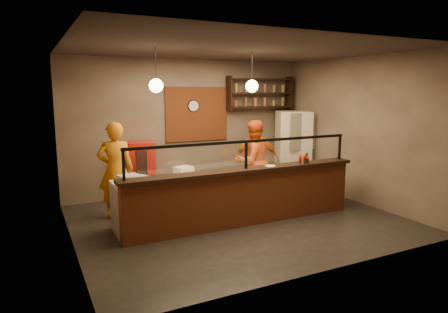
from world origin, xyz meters
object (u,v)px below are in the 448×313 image
cook_right (256,160)px  fridge (293,149)px  cook_mid (253,161)px  pizza_dough (272,168)px  wall_clock (193,106)px  cook_left (116,170)px  condiment_caddy (304,160)px  pepper_mill (307,158)px  red_cooler (143,172)px

cook_right → fridge: fridge is taller
cook_mid → pizza_dough: (-0.01, -0.77, -0.01)m
wall_clock → cook_left: size_ratio=0.16×
cook_right → condiment_caddy: 1.55m
cook_left → wall_clock: bearing=-135.9°
cook_mid → wall_clock: bearing=-65.1°
wall_clock → cook_mid: size_ratio=0.16×
wall_clock → pepper_mill: 3.20m
condiment_caddy → pizza_dough: bearing=126.0°
wall_clock → condiment_caddy: wall_clock is taller
cook_mid → cook_right: 0.31m
cook_right → fridge: bearing=-137.6°
cook_right → red_cooler: (-2.41, 0.93, -0.22)m
cook_mid → pepper_mill: 1.42m
pizza_dough → pepper_mill: bearing=-51.6°
cook_mid → fridge: (1.68, 0.81, 0.06)m
cook_right → condiment_caddy: (0.16, -1.52, 0.22)m
wall_clock → cook_mid: wall_clock is taller
pepper_mill → pizza_dough: bearing=128.4°
cook_left → condiment_caddy: 3.68m
fridge → pepper_mill: 2.48m
pizza_dough → cook_mid: bearing=89.3°
red_cooler → pepper_mill: red_cooler is taller
cook_mid → red_cooler: size_ratio=1.36×
fridge → pizza_dough: 2.31m
fridge → red_cooler: bearing=-162.2°
cook_mid → pizza_dough: cook_mid is taller
pizza_dough → condiment_caddy: (0.39, -0.54, 0.20)m
red_cooler → wall_clock: bearing=25.8°
cook_mid → pepper_mill: (0.44, -1.33, 0.25)m
wall_clock → fridge: size_ratio=0.15×
wall_clock → red_cooler: 2.01m
cook_right → cook_mid: bearing=64.3°
cook_right → red_cooler: size_ratio=1.33×
cook_mid → condiment_caddy: (0.38, -1.31, 0.19)m
cook_left → pizza_dough: (2.96, -0.96, -0.04)m
wall_clock → condiment_caddy: (1.21, -2.77, -0.99)m
cook_mid → cook_right: size_ratio=1.02×
wall_clock → cook_left: bearing=-149.6°
cook_left → cook_mid: bearing=-170.0°
pizza_dough → fridge: bearing=43.1°
fridge → cook_right: bearing=-134.9°
cook_right → red_cooler: cook_right is taller
wall_clock → cook_right: wall_clock is taller
red_cooler → condiment_caddy: bearing=-30.6°
fridge → red_cooler: size_ratio=1.45×
cook_right → pepper_mill: 1.58m
pepper_mill → cook_mid: bearing=108.1°
fridge → condiment_caddy: fridge is taller
wall_clock → red_cooler: bearing=-167.3°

